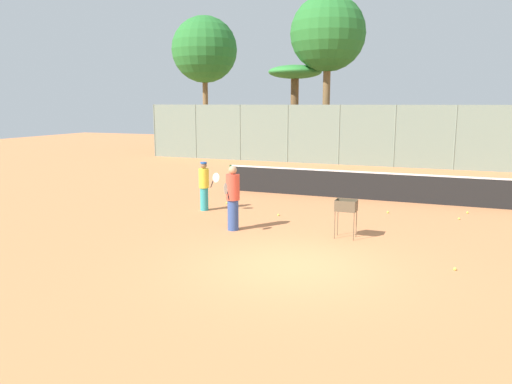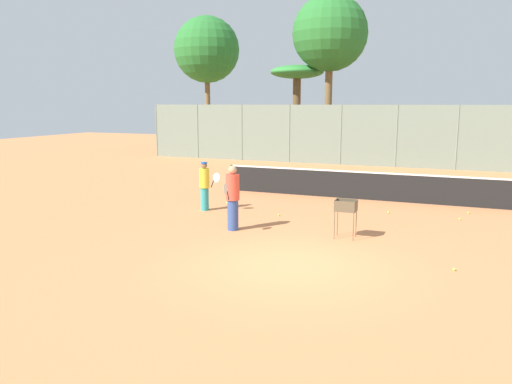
% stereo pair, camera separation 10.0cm
% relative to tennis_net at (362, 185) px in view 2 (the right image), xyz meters
% --- Properties ---
extents(ground_plane, '(80.00, 80.00, 0.00)m').
position_rel_tennis_net_xyz_m(ground_plane, '(0.00, -8.48, -0.56)').
color(ground_plane, '#D37F4C').
extents(tennis_net, '(10.91, 0.10, 1.07)m').
position_rel_tennis_net_xyz_m(tennis_net, '(0.00, 0.00, 0.00)').
color(tennis_net, '#26592D').
rests_on(tennis_net, ground_plane).
extents(back_fence, '(31.88, 0.08, 3.51)m').
position_rel_tennis_net_xyz_m(back_fence, '(-0.00, 10.43, 1.20)').
color(back_fence, gray).
rests_on(back_fence, ground_plane).
extents(tree_1, '(3.67, 3.67, 6.18)m').
position_rel_tennis_net_xyz_m(tree_1, '(-7.34, 14.91, 4.81)').
color(tree_1, brown).
rests_on(tree_1, ground_plane).
extents(tree_2, '(4.89, 4.89, 10.51)m').
position_rel_tennis_net_xyz_m(tree_2, '(-4.91, 14.15, 7.45)').
color(tree_2, brown).
rests_on(tree_2, ground_plane).
extents(tree_3, '(5.00, 5.00, 10.14)m').
position_rel_tennis_net_xyz_m(tree_3, '(-15.07, 16.42, 7.05)').
color(tree_3, brown).
rests_on(tree_3, ground_plane).
extents(player_white_outfit, '(0.39, 0.95, 1.86)m').
position_rel_tennis_net_xyz_m(player_white_outfit, '(-2.55, -6.06, 0.40)').
color(player_white_outfit, '#334C8C').
rests_on(player_white_outfit, ground_plane).
extents(player_red_cap, '(0.88, 0.34, 1.65)m').
position_rel_tennis_net_xyz_m(player_red_cap, '(-4.56, -3.98, 0.30)').
color(player_red_cap, teal).
rests_on(player_red_cap, ground_plane).
extents(ball_cart, '(0.56, 0.41, 1.05)m').
position_rel_tennis_net_xyz_m(ball_cart, '(0.61, -5.70, 0.25)').
color(ball_cart, brown).
rests_on(ball_cart, ground_plane).
extents(tennis_ball_0, '(0.07, 0.07, 0.07)m').
position_rel_tennis_net_xyz_m(tennis_ball_0, '(3.39, -7.47, -0.53)').
color(tennis_ball_0, '#D1E54C').
rests_on(tennis_ball_0, ground_plane).
extents(tennis_ball_1, '(0.07, 0.07, 0.07)m').
position_rel_tennis_net_xyz_m(tennis_ball_1, '(1.29, -2.11, -0.53)').
color(tennis_ball_1, '#D1E54C').
rests_on(tennis_ball_1, ground_plane).
extents(tennis_ball_2, '(0.07, 0.07, 0.07)m').
position_rel_tennis_net_xyz_m(tennis_ball_2, '(3.48, -2.25, -0.53)').
color(tennis_ball_2, '#D1E54C').
rests_on(tennis_ball_2, ground_plane).
extents(tennis_ball_3, '(0.07, 0.07, 0.07)m').
position_rel_tennis_net_xyz_m(tennis_ball_3, '(-1.94, -3.85, -0.53)').
color(tennis_ball_3, '#D1E54C').
rests_on(tennis_ball_3, ground_plane).
extents(tennis_ball_4, '(0.07, 0.07, 0.07)m').
position_rel_tennis_net_xyz_m(tennis_ball_4, '(-4.33, -2.70, -0.53)').
color(tennis_ball_4, '#D1E54C').
rests_on(tennis_ball_4, ground_plane).
extents(tennis_ball_5, '(0.07, 0.07, 0.07)m').
position_rel_tennis_net_xyz_m(tennis_ball_5, '(3.74, -1.19, -0.53)').
color(tennis_ball_5, '#D1E54C').
rests_on(tennis_ball_5, ground_plane).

